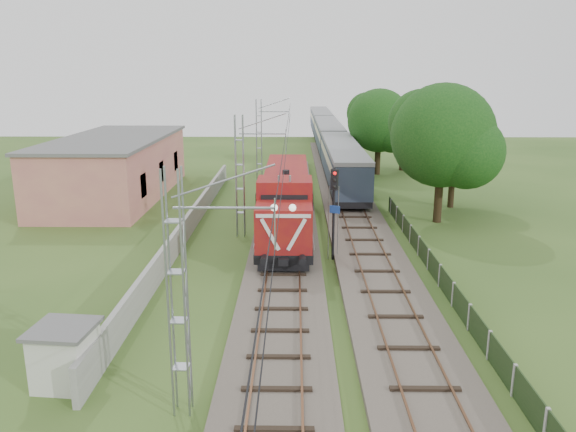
{
  "coord_description": "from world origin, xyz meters",
  "views": [
    {
      "loc": [
        0.59,
        -23.98,
        10.71
      ],
      "look_at": [
        0.18,
        8.8,
        2.2
      ],
      "focal_mm": 35.0,
      "sensor_mm": 36.0,
      "label": 1
    }
  ],
  "objects_px": {
    "locomotive": "(286,199)",
    "signal_post": "(334,198)",
    "coach_rake": "(328,135)",
    "relay_hut": "(65,355)"
  },
  "relations": [
    {
      "from": "locomotive",
      "to": "relay_hut",
      "type": "bearing_deg",
      "value": -111.06
    },
    {
      "from": "locomotive",
      "to": "signal_post",
      "type": "relative_size",
      "value": 3.32
    },
    {
      "from": "locomotive",
      "to": "coach_rake",
      "type": "relative_size",
      "value": 0.27
    },
    {
      "from": "locomotive",
      "to": "signal_post",
      "type": "bearing_deg",
      "value": -63.78
    },
    {
      "from": "relay_hut",
      "to": "signal_post",
      "type": "bearing_deg",
      "value": 52.84
    },
    {
      "from": "locomotive",
      "to": "relay_hut",
      "type": "height_order",
      "value": "locomotive"
    },
    {
      "from": "locomotive",
      "to": "signal_post",
      "type": "height_order",
      "value": "signal_post"
    },
    {
      "from": "signal_post",
      "to": "relay_hut",
      "type": "distance_m",
      "value": 17.13
    },
    {
      "from": "coach_rake",
      "to": "relay_hut",
      "type": "height_order",
      "value": "coach_rake"
    },
    {
      "from": "signal_post",
      "to": "coach_rake",
      "type": "bearing_deg",
      "value": 87.14
    }
  ]
}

